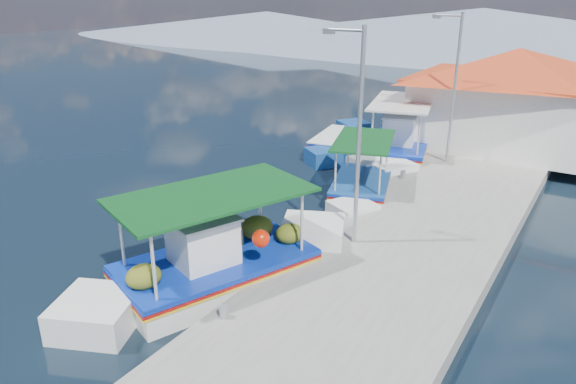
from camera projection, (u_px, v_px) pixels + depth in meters
The scene contains 10 objects.
ground at pixel (188, 246), 16.36m from camera, with size 160.00×160.00×0.00m, color black.
quay at pixel (440, 213), 18.09m from camera, with size 5.00×44.00×0.50m, color gray.
bollards at pixel (374, 197), 18.40m from camera, with size 0.20×17.20×0.30m.
main_caique at pixel (217, 266), 14.03m from camera, with size 4.64×8.20×2.90m.
caique_green_canopy at pixel (363, 187), 20.10m from camera, with size 3.24×6.29×2.47m.
caique_blue_hull at pixel (340, 144), 25.81m from camera, with size 2.64×6.56×1.18m.
caique_far at pixel (400, 147), 24.45m from camera, with size 3.81×8.22×2.97m.
harbor_building at pixel (513, 96), 24.17m from camera, with size 10.49×10.49×4.40m.
lamp_post_near at pixel (356, 128), 14.33m from camera, with size 1.21×0.14×6.00m.
lamp_post_far at pixel (453, 81), 21.46m from camera, with size 1.21×0.14×6.00m.
Camera 1 is at (10.39, -10.83, 7.36)m, focal length 33.48 mm.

